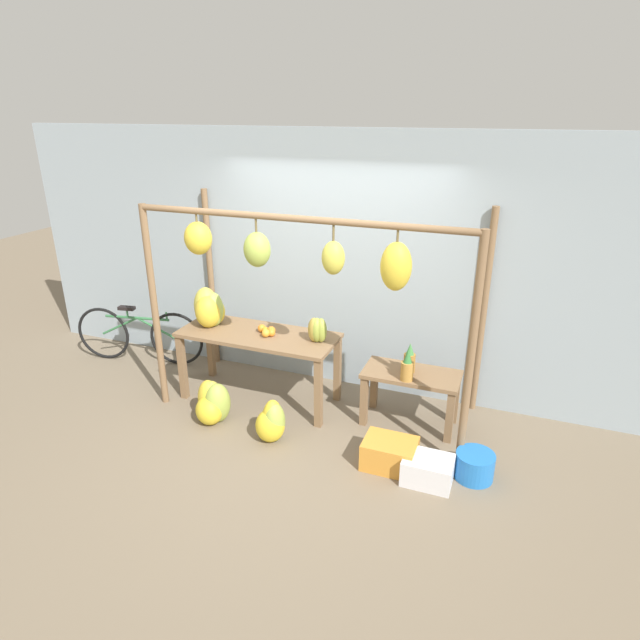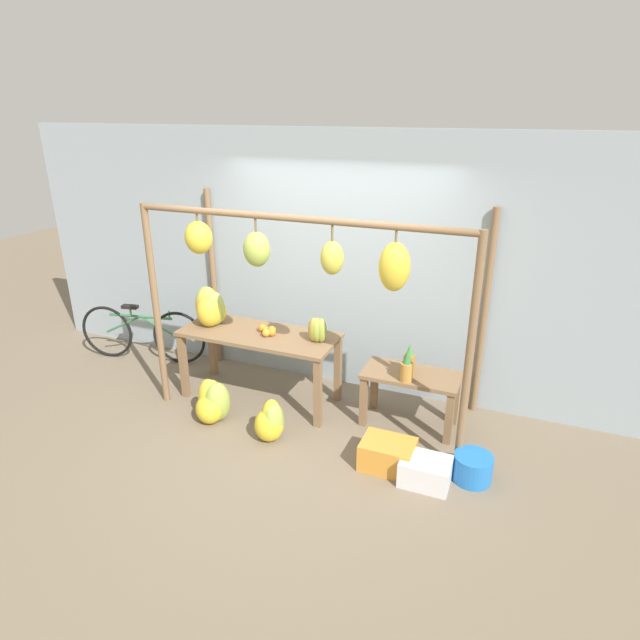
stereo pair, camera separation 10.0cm
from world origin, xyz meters
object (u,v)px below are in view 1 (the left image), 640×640
(fruit_crate_purple, at_px, (428,470))
(blue_bucket, at_px, (474,466))
(banana_pile_ground_left, at_px, (212,403))
(parked_bicycle, at_px, (139,335))
(papaya_pile, at_px, (317,330))
(banana_pile_on_table, at_px, (210,309))
(fruit_crate_white, at_px, (390,454))
(banana_pile_ground_right, at_px, (272,423))
(orange_pile, at_px, (267,331))
(pineapple_cluster, at_px, (408,364))

(fruit_crate_purple, bearing_deg, blue_bucket, 28.65)
(banana_pile_ground_left, height_order, blue_bucket, banana_pile_ground_left)
(parked_bicycle, xyz_separation_m, papaya_pile, (2.47, -0.26, 0.55))
(banana_pile_on_table, xyz_separation_m, blue_bucket, (2.91, -0.56, -0.84))
(fruit_crate_white, height_order, blue_bucket, fruit_crate_white)
(banana_pile_ground_right, height_order, fruit_crate_white, banana_pile_ground_right)
(orange_pile, height_order, banana_pile_ground_left, orange_pile)
(orange_pile, bearing_deg, fruit_crate_purple, -21.98)
(banana_pile_on_table, relative_size, blue_bucket, 1.28)
(orange_pile, xyz_separation_m, pineapple_cluster, (1.49, 0.01, -0.12))
(banana_pile_on_table, distance_m, papaya_pile, 1.23)
(banana_pile_on_table, xyz_separation_m, orange_pile, (0.68, -0.01, -0.14))
(parked_bicycle, xyz_separation_m, fruit_crate_purple, (3.78, -1.04, -0.24))
(banana_pile_on_table, height_order, banana_pile_ground_left, banana_pile_on_table)
(blue_bucket, bearing_deg, banana_pile_on_table, 169.10)
(pineapple_cluster, bearing_deg, papaya_pile, 179.45)
(fruit_crate_white, bearing_deg, parked_bicycle, 164.58)
(pineapple_cluster, bearing_deg, parked_bicycle, 175.41)
(pineapple_cluster, xyz_separation_m, blue_bucket, (0.74, -0.56, -0.58))
(banana_pile_on_table, distance_m, fruit_crate_purple, 2.79)
(papaya_pile, bearing_deg, fruit_crate_purple, -30.52)
(parked_bicycle, distance_m, papaya_pile, 2.55)
(orange_pile, xyz_separation_m, papaya_pile, (0.55, 0.02, 0.09))
(pineapple_cluster, bearing_deg, banana_pile_ground_left, -162.33)
(banana_pile_ground_left, bearing_deg, blue_bucket, 0.54)
(orange_pile, relative_size, banana_pile_ground_right, 0.53)
(banana_pile_on_table, bearing_deg, orange_pile, -0.69)
(fruit_crate_white, bearing_deg, banana_pile_ground_right, -179.13)
(banana_pile_ground_left, xyz_separation_m, blue_bucket, (2.58, 0.02, -0.08))
(banana_pile_ground_left, height_order, papaya_pile, papaya_pile)
(banana_pile_ground_left, relative_size, banana_pile_ground_right, 1.04)
(parked_bicycle, relative_size, fruit_crate_purple, 3.93)
(pineapple_cluster, xyz_separation_m, banana_pile_ground_right, (-1.13, -0.69, -0.51))
(banana_pile_on_table, bearing_deg, parked_bicycle, 167.34)
(orange_pile, xyz_separation_m, fruit_crate_purple, (1.86, -0.75, -0.70))
(orange_pile, xyz_separation_m, parked_bicycle, (-1.92, 0.29, -0.46))
(orange_pile, distance_m, fruit_crate_white, 1.78)
(banana_pile_ground_right, distance_m, fruit_crate_white, 1.14)
(banana_pile_on_table, relative_size, pineapple_cluster, 1.36)
(pineapple_cluster, relative_size, fruit_crate_white, 0.68)
(orange_pile, relative_size, parked_bicycle, 0.14)
(banana_pile_ground_right, bearing_deg, orange_pile, 118.24)
(banana_pile_ground_left, distance_m, banana_pile_ground_right, 0.73)
(banana_pile_ground_left, height_order, fruit_crate_purple, banana_pile_ground_left)
(pineapple_cluster, distance_m, fruit_crate_white, 0.88)
(fruit_crate_white, distance_m, blue_bucket, 0.73)
(banana_pile_ground_right, distance_m, parked_bicycle, 2.49)
(banana_pile_ground_right, bearing_deg, banana_pile_on_table, 146.79)
(fruit_crate_white, bearing_deg, banana_pile_ground_left, 177.45)
(parked_bicycle, bearing_deg, fruit_crate_white, -15.42)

